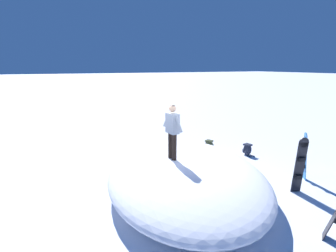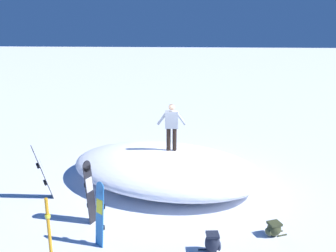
{
  "view_description": "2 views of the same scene",
  "coord_description": "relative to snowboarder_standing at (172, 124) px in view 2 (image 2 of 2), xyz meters",
  "views": [
    {
      "loc": [
        3.53,
        6.39,
        3.58
      ],
      "look_at": [
        0.65,
        0.31,
        2.01
      ],
      "focal_mm": 27.72,
      "sensor_mm": 36.0,
      "label": 1
    },
    {
      "loc": [
        -10.58,
        -1.21,
        4.72
      ],
      "look_at": [
        -0.15,
        0.11,
        1.94
      ],
      "focal_mm": 37.24,
      "sensor_mm": 36.0,
      "label": 2
    }
  ],
  "objects": [
    {
      "name": "backpack_far",
      "position": [
        -4.11,
        -1.4,
        -1.6
      ],
      "size": [
        0.36,
        0.52,
        0.48
      ],
      "color": "#1E2333",
      "rests_on": "ground"
    },
    {
      "name": "snowboarder_standing",
      "position": [
        0.0,
        0.0,
        0.0
      ],
      "size": [
        0.26,
        0.97,
        1.57
      ],
      "color": "black",
      "rests_on": "snow_mound"
    },
    {
      "name": "snow_mound",
      "position": [
        -0.33,
        0.18,
        -1.37
      ],
      "size": [
        6.12,
        7.43,
        0.96
      ],
      "primitive_type": "ellipsoid",
      "rotation": [
        0.0,
        0.0,
        1.27
      ],
      "color": "white",
      "rests_on": "ground"
    },
    {
      "name": "snowboard_primary_upright",
      "position": [
        -4.12,
        1.15,
        -1.05
      ],
      "size": [
        0.27,
        0.3,
        1.56
      ],
      "color": "#2672BF",
      "rests_on": "ground"
    },
    {
      "name": "trail_marker_pole",
      "position": [
        -5.7,
        1.56,
        -0.84
      ],
      "size": [
        0.1,
        0.1,
        1.93
      ],
      "color": "orange",
      "rests_on": "ground"
    },
    {
      "name": "snowboard_secondary_upright",
      "position": [
        -2.08,
        3.56,
        -0.98
      ],
      "size": [
        0.5,
        0.56,
        1.69
      ],
      "color": "black",
      "rests_on": "ground"
    },
    {
      "name": "ground",
      "position": [
        -0.39,
        -0.06,
        -1.85
      ],
      "size": [
        240.0,
        240.0,
        0.0
      ],
      "primitive_type": "plane",
      "color": "white"
    },
    {
      "name": "snowboard_tertiary_upright",
      "position": [
        -3.16,
        1.73,
        -0.98
      ],
      "size": [
        0.33,
        0.24,
        1.67
      ],
      "color": "black",
      "rests_on": "ground"
    },
    {
      "name": "backpack_near",
      "position": [
        -3.24,
        -2.86,
        -1.67
      ],
      "size": [
        0.44,
        0.56,
        0.35
      ],
      "color": "#383D23",
      "rests_on": "ground"
    }
  ]
}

